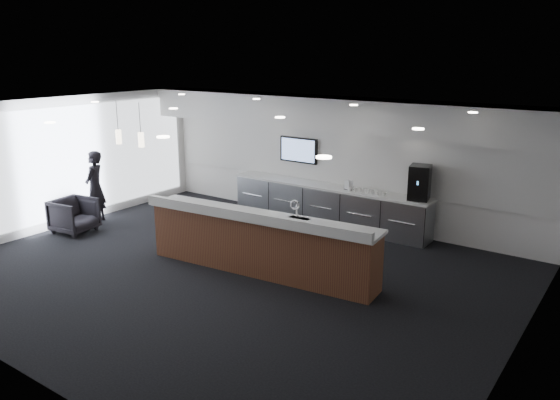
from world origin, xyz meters
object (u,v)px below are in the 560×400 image
Objects in this scene: service_counter at (260,243)px; coffee_machine at (420,182)px; armchair at (74,215)px; lounge_guest at (95,187)px.

service_counter is 6.34× the size of coffee_machine.
coffee_machine reaches higher than armchair.
coffee_machine is at bearing 56.80° from service_counter.
lounge_guest is at bearing 6.62° from armchair.
coffee_machine reaches higher than service_counter.
coffee_machine is 0.86× the size of armchair.
coffee_machine is at bearing 86.18° from lounge_guest.
lounge_guest is (-6.80, -3.09, -0.45)m from coffee_machine.
coffee_machine is 7.70m from armchair.
coffee_machine is at bearing -67.88° from armchair.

